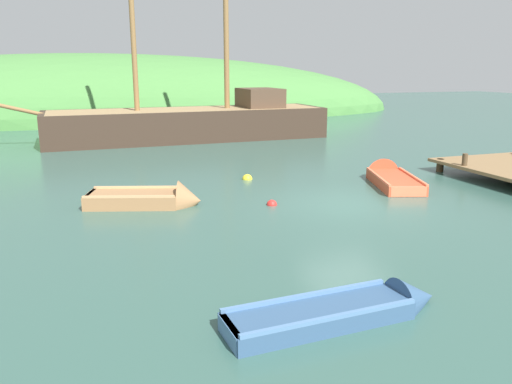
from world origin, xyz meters
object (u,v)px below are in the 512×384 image
object	(u,v)px
buoy_red	(272,205)
rowboat_portside	(350,313)
rowboat_center	(152,201)
rowboat_outer_left	(389,179)
buoy_yellow	(247,179)
sailing_ship	(191,128)

from	to	relation	value
buoy_red	rowboat_portside	bearing A→B (deg)	-100.92
rowboat_center	rowboat_outer_left	bearing A→B (deg)	20.26
buoy_red	buoy_yellow	world-z (taller)	buoy_yellow
rowboat_center	buoy_yellow	size ratio (longest dim) A/B	9.41
rowboat_portside	rowboat_center	bearing A→B (deg)	101.10
sailing_ship	buoy_yellow	world-z (taller)	sailing_ship
buoy_red	rowboat_outer_left	bearing A→B (deg)	16.35
sailing_ship	rowboat_outer_left	xyz separation A→B (m)	(4.31, -13.60, -0.53)
rowboat_outer_left	rowboat_portside	bearing A→B (deg)	160.64
sailing_ship	rowboat_center	world-z (taller)	sailing_ship
sailing_ship	rowboat_outer_left	bearing A→B (deg)	106.45
sailing_ship	rowboat_center	bearing A→B (deg)	71.84
rowboat_portside	buoy_red	world-z (taller)	rowboat_portside
rowboat_center	buoy_yellow	bearing A→B (deg)	51.25
rowboat_portside	buoy_red	xyz separation A→B (m)	(1.37, 7.11, -0.09)
rowboat_center	buoy_red	size ratio (longest dim) A/B	11.17
rowboat_center	buoy_red	bearing A→B (deg)	-0.77
buoy_red	buoy_yellow	bearing A→B (deg)	82.91
sailing_ship	rowboat_outer_left	world-z (taller)	sailing_ship
rowboat_portside	buoy_red	bearing A→B (deg)	76.22
rowboat_outer_left	rowboat_portside	distance (m)	10.82
rowboat_portside	buoy_yellow	bearing A→B (deg)	77.52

